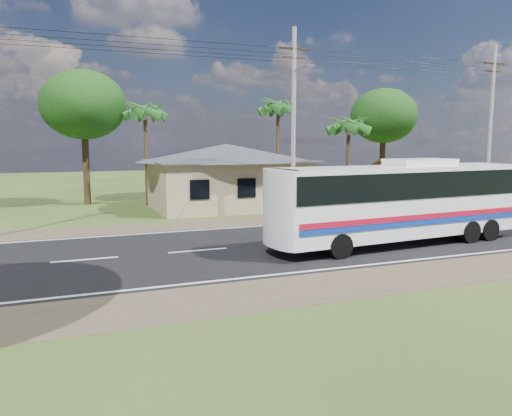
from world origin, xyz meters
The scene contains 14 objects.
ground centered at (0.00, 0.00, 0.00)m, with size 120.00×120.00×0.00m, color #2A4418.
road centered at (0.00, 0.00, 0.01)m, with size 120.00×16.00×0.03m.
house centered at (1.00, 13.00, 2.64)m, with size 12.40×10.00×5.00m.
waiting_shed centered at (13.00, 8.50, 2.73)m, with size 5.20×4.48×3.35m.
concrete_barrier centered at (12.00, 5.60, 0.45)m, with size 7.00×0.30×0.90m, color #9E9E99.
utility_poles centered at (2.67, 6.49, 5.77)m, with size 32.80×2.22×11.00m.
palm_near centered at (9.50, 11.00, 5.71)m, with size 2.80×2.80×6.70m.
palm_mid centered at (6.00, 15.50, 7.16)m, with size 2.80×2.80×8.20m.
palm_far centered at (-4.00, 16.00, 6.68)m, with size 2.80×2.80×7.70m.
tree_behind_house centered at (-8.00, 18.00, 7.12)m, with size 6.00×6.00×9.61m.
tree_behind_shed centered at (16.00, 16.00, 6.68)m, with size 5.60×5.60×9.02m.
coach_bus centered at (4.28, -1.94, 2.17)m, with size 12.39×3.52×3.80m.
motorcycle centered at (13.22, 7.62, 0.43)m, with size 0.58×1.65×0.87m, color black.
person centered at (18.96, 6.41, 0.86)m, with size 0.63×0.41×1.71m, color navy.
Camera 1 is at (-9.68, -20.00, 4.57)m, focal length 35.00 mm.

